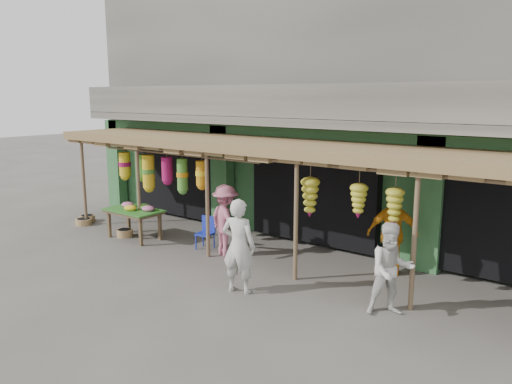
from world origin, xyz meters
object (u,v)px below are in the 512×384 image
Objects in this scene: person_vendor at (393,233)px; flower_table at (135,211)px; person_front at (239,246)px; person_shopper at (226,221)px; person_right at (391,269)px; blue_chair at (206,230)px.

flower_table is at bearing -19.25° from person_vendor.
person_front is 1.08× the size of person_shopper.
person_vendor is at bearing 72.61° from person_right.
person_shopper is at bearing -57.35° from person_front.
blue_chair is 0.44× the size of person_vendor.
person_vendor is at bearing 13.28° from flower_table.
person_shopper is at bearing 7.75° from flower_table.
person_vendor is at bearing 2.49° from blue_chair.
blue_chair is at bearing 8.67° from person_shopper.
blue_chair is (2.11, 0.55, -0.31)m from flower_table.
flower_table is 2.93m from person_shopper.
person_shopper is (-3.72, -1.18, -0.06)m from person_vendor.
person_front is at bearing 156.84° from person_shopper.
person_right is 0.90× the size of person_vendor.
blue_chair is 3.09m from person_front.
flower_table is 6.81m from person_vendor.
flower_table is 0.95× the size of person_right.
person_front is 3.42m from person_vendor.
person_front is at bearing -45.20° from blue_chair.
person_vendor is 1.07× the size of person_shopper.
blue_chair is 0.47× the size of person_shopper.
flower_table is at bearing 138.08° from person_right.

